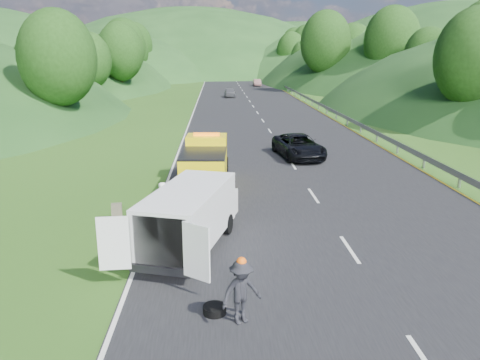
{
  "coord_description": "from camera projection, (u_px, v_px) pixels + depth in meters",
  "views": [
    {
      "loc": [
        -1.35,
        -16.15,
        6.36
      ],
      "look_at": [
        -0.44,
        2.21,
        1.3
      ],
      "focal_mm": 35.0,
      "sensor_mm": 36.0,
      "label": 1
    }
  ],
  "objects": [
    {
      "name": "woman",
      "position": [
        165.0,
        223.0,
        17.91
      ],
      "size": [
        0.5,
        0.63,
        1.61
      ],
      "primitive_type": "imported",
      "rotation": [
        0.0,
        0.0,
        1.45
      ],
      "color": "white",
      "rests_on": "ground"
    },
    {
      "name": "worker",
      "position": [
        241.0,
        323.0,
        11.35
      ],
      "size": [
        1.21,
        1.0,
        1.62
      ],
      "primitive_type": "imported",
      "rotation": [
        0.0,
        0.0,
        0.46
      ],
      "color": "black",
      "rests_on": "ground"
    },
    {
      "name": "dist_car_c",
      "position": [
        240.0,
        80.0,
        107.83
      ],
      "size": [
        1.97,
        4.85,
        1.41
      ],
      "primitive_type": "imported",
      "color": "#8B455B",
      "rests_on": "ground"
    },
    {
      "name": "dist_car_a",
      "position": [
        230.0,
        97.0,
        67.44
      ],
      "size": [
        1.52,
        3.78,
        1.29
      ],
      "primitive_type": "imported",
      "color": "#4F5155",
      "rests_on": "ground"
    },
    {
      "name": "white_van",
      "position": [
        190.0,
        214.0,
        15.38
      ],
      "size": [
        4.1,
        6.37,
        2.1
      ],
      "rotation": [
        0.0,
        0.0,
        -0.29
      ],
      "color": "black",
      "rests_on": "ground"
    },
    {
      "name": "hills_backdrop",
      "position": [
        241.0,
        72.0,
        147.32
      ],
      "size": [
        201.0,
        288.6,
        44.0
      ],
      "primitive_type": null,
      "color": "#2D5B23",
      "rests_on": "ground"
    },
    {
      "name": "dist_car_b",
      "position": [
        257.0,
        86.0,
        88.92
      ],
      "size": [
        1.35,
        3.88,
        1.28
      ],
      "primitive_type": "imported",
      "color": "brown",
      "rests_on": "ground"
    },
    {
      "name": "suitcase",
      "position": [
        117.0,
        211.0,
        18.29
      ],
      "size": [
        0.43,
        0.28,
        0.65
      ],
      "primitive_type": "cube",
      "rotation": [
        0.0,
        0.0,
        0.14
      ],
      "color": "brown",
      "rests_on": "ground"
    },
    {
      "name": "tow_truck",
      "position": [
        206.0,
        161.0,
        23.04
      ],
      "size": [
        2.35,
        5.62,
        2.38
      ],
      "rotation": [
        0.0,
        0.0,
        -0.05
      ],
      "color": "black",
      "rests_on": "ground"
    },
    {
      "name": "spare_tire",
      "position": [
        215.0,
        314.0,
        11.74
      ],
      "size": [
        0.59,
        0.59,
        0.2
      ],
      "primitive_type": "cylinder",
      "color": "black",
      "rests_on": "ground"
    },
    {
      "name": "road_surface",
      "position": [
        253.0,
        106.0,
        55.96
      ],
      "size": [
        14.0,
        200.0,
        0.02
      ],
      "primitive_type": "cube",
      "color": "black",
      "rests_on": "ground"
    },
    {
      "name": "guardrail",
      "position": [
        296.0,
        97.0,
        68.35
      ],
      "size": [
        0.06,
        140.0,
        1.52
      ],
      "primitive_type": "cube",
      "color": "gray",
      "rests_on": "ground"
    },
    {
      "name": "passing_suv",
      "position": [
        298.0,
        157.0,
        29.06
      ],
      "size": [
        3.04,
        5.33,
        1.4
      ],
      "primitive_type": "imported",
      "rotation": [
        0.0,
        0.0,
        0.15
      ],
      "color": "black",
      "rests_on": "ground"
    },
    {
      "name": "ground",
      "position": [
        255.0,
        229.0,
        17.3
      ],
      "size": [
        320.0,
        320.0,
        0.0
      ],
      "primitive_type": "plane",
      "color": "#38661E",
      "rests_on": "ground"
    },
    {
      "name": "child",
      "position": [
        187.0,
        231.0,
        17.14
      ],
      "size": [
        0.56,
        0.57,
        0.92
      ],
      "primitive_type": "imported",
      "rotation": [
        0.0,
        0.0,
        -0.85
      ],
      "color": "#D1C06F",
      "rests_on": "ground"
    },
    {
      "name": "tree_line_left",
      "position": [
        106.0,
        93.0,
        74.18
      ],
      "size": [
        14.0,
        140.0,
        14.0
      ],
      "primitive_type": null,
      "color": "#234E17",
      "rests_on": "ground"
    },
    {
      "name": "tree_line_right",
      "position": [
        366.0,
        92.0,
        76.17
      ],
      "size": [
        14.0,
        140.0,
        14.0
      ],
      "primitive_type": null,
      "color": "#234E17",
      "rests_on": "ground"
    }
  ]
}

